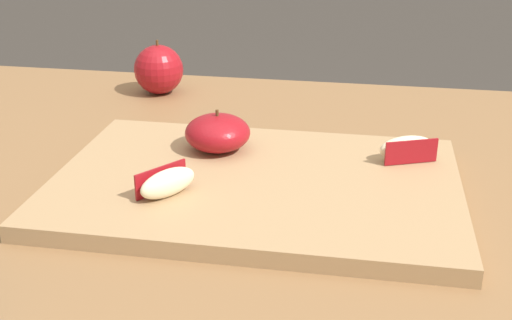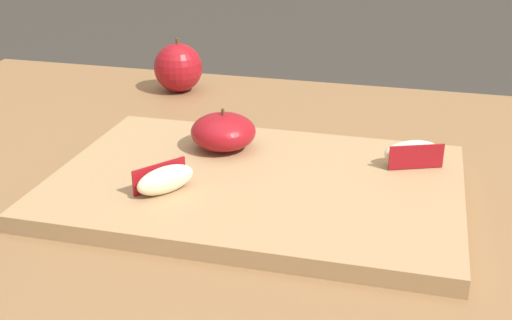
% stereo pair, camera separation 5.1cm
% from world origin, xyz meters
% --- Properties ---
extents(dining_table, '(1.31, 0.86, 0.73)m').
position_xyz_m(dining_table, '(0.00, 0.00, 0.63)').
color(dining_table, brown).
rests_on(dining_table, ground_plane).
extents(cutting_board, '(0.42, 0.29, 0.02)m').
position_xyz_m(cutting_board, '(-0.07, 0.01, 0.74)').
color(cutting_board, '#A37F56').
rests_on(cutting_board, dining_table).
extents(apple_half_skin_up, '(0.08, 0.08, 0.05)m').
position_xyz_m(apple_half_skin_up, '(-0.13, 0.08, 0.77)').
color(apple_half_skin_up, maroon).
rests_on(apple_half_skin_up, cutting_board).
extents(apple_wedge_back, '(0.07, 0.05, 0.03)m').
position_xyz_m(apple_wedge_back, '(0.09, 0.08, 0.76)').
color(apple_wedge_back, beige).
rests_on(apple_wedge_back, cutting_board).
extents(apple_wedge_near_knife, '(0.06, 0.06, 0.03)m').
position_xyz_m(apple_wedge_near_knife, '(-0.15, -0.05, 0.76)').
color(apple_wedge_near_knife, beige).
rests_on(apple_wedge_near_knife, cutting_board).
extents(whole_apple_red_delicious, '(0.07, 0.07, 0.08)m').
position_xyz_m(whole_apple_red_delicious, '(-0.28, 0.33, 0.77)').
color(whole_apple_red_delicious, maroon).
rests_on(whole_apple_red_delicious, dining_table).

